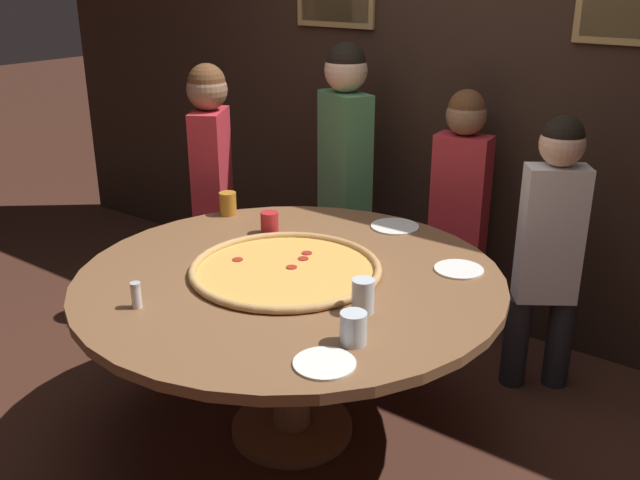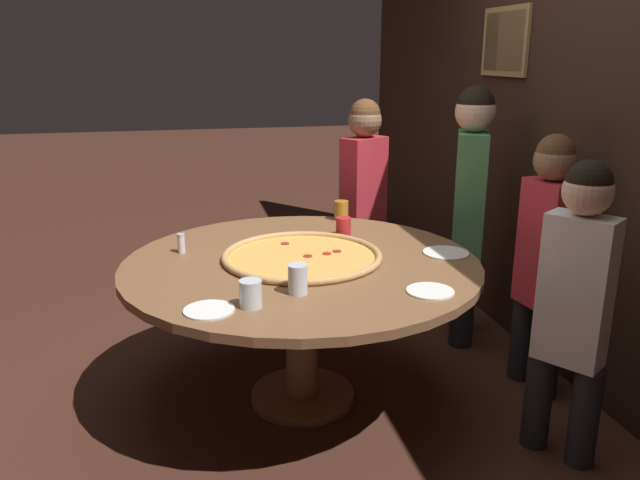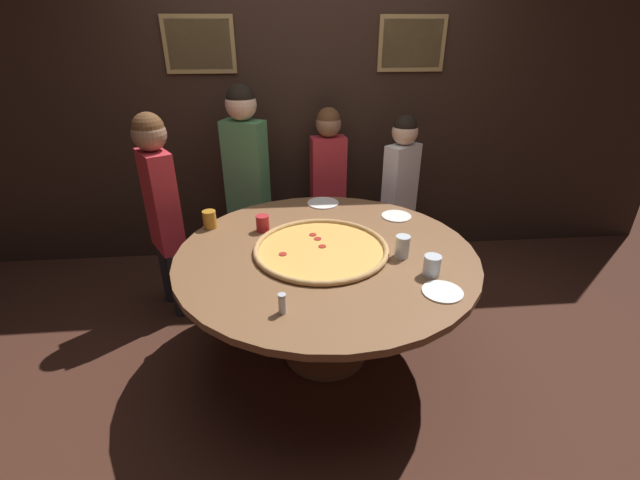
{
  "view_description": "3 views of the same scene",
  "coord_description": "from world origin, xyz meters",
  "px_view_note": "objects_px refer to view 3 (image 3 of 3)",
  "views": [
    {
      "loc": [
        1.64,
        -1.98,
        1.89
      ],
      "look_at": [
        0.11,
        0.06,
        0.89
      ],
      "focal_mm": 40.0,
      "sensor_mm": 36.0,
      "label": 1
    },
    {
      "loc": [
        2.75,
        -0.54,
        1.68
      ],
      "look_at": [
        -0.03,
        0.1,
        0.83
      ],
      "focal_mm": 35.0,
      "sensor_mm": 36.0,
      "label": 2
    },
    {
      "loc": [
        -0.23,
        -2.11,
        1.9
      ],
      "look_at": [
        -0.03,
        0.06,
        0.79
      ],
      "focal_mm": 24.0,
      "sensor_mm": 36.0,
      "label": 3
    }
  ],
  "objects_px": {
    "giant_pizza": "(321,249)",
    "drink_cup_far_right": "(432,266)",
    "white_plate_left_side": "(323,203)",
    "white_plate_beside_cup": "(396,216)",
    "drink_cup_near_right": "(210,219)",
    "diner_centre_back": "(328,179)",
    "condiment_shaker": "(282,303)",
    "diner_side_left": "(400,188)",
    "drink_cup_near_left": "(263,223)",
    "dining_table": "(326,269)",
    "diner_side_right": "(162,206)",
    "white_plate_near_front": "(442,292)",
    "drink_cup_beside_pizza": "(402,246)",
    "diner_far_left": "(246,173)"
  },
  "relations": [
    {
      "from": "diner_side_left",
      "to": "white_plate_beside_cup",
      "type": "bearing_deg",
      "value": 38.33
    },
    {
      "from": "dining_table",
      "to": "drink_cup_near_right",
      "type": "relative_size",
      "value": 15.1
    },
    {
      "from": "giant_pizza",
      "to": "drink_cup_far_right",
      "type": "relative_size",
      "value": 7.03
    },
    {
      "from": "dining_table",
      "to": "white_plate_near_front",
      "type": "relative_size",
      "value": 8.64
    },
    {
      "from": "dining_table",
      "to": "giant_pizza",
      "type": "distance_m",
      "value": 0.14
    },
    {
      "from": "drink_cup_near_right",
      "to": "dining_table",
      "type": "bearing_deg",
      "value": -28.58
    },
    {
      "from": "condiment_shaker",
      "to": "diner_far_left",
      "type": "relative_size",
      "value": 0.06
    },
    {
      "from": "drink_cup_near_right",
      "to": "diner_side_left",
      "type": "height_order",
      "value": "diner_side_left"
    },
    {
      "from": "dining_table",
      "to": "diner_far_left",
      "type": "xyz_separation_m",
      "value": [
        -0.51,
        1.1,
        0.24
      ]
    },
    {
      "from": "giant_pizza",
      "to": "white_plate_left_side",
      "type": "xyz_separation_m",
      "value": [
        0.08,
        0.7,
        -0.01
      ]
    },
    {
      "from": "white_plate_beside_cup",
      "to": "condiment_shaker",
      "type": "relative_size",
      "value": 2.04
    },
    {
      "from": "white_plate_beside_cup",
      "to": "condiment_shaker",
      "type": "xyz_separation_m",
      "value": [
        -0.77,
        -0.99,
        0.05
      ]
    },
    {
      "from": "condiment_shaker",
      "to": "drink_cup_near_left",
      "type": "bearing_deg",
      "value": 97.37
    },
    {
      "from": "white_plate_beside_cup",
      "to": "diner_far_left",
      "type": "xyz_separation_m",
      "value": [
        -1.02,
        0.66,
        0.11
      ]
    },
    {
      "from": "white_plate_left_side",
      "to": "diner_side_right",
      "type": "bearing_deg",
      "value": -174.96
    },
    {
      "from": "drink_cup_near_right",
      "to": "diner_centre_back",
      "type": "distance_m",
      "value": 1.17
    },
    {
      "from": "drink_cup_beside_pizza",
      "to": "giant_pizza",
      "type": "bearing_deg",
      "value": 166.57
    },
    {
      "from": "drink_cup_near_right",
      "to": "white_plate_left_side",
      "type": "xyz_separation_m",
      "value": [
        0.75,
        0.33,
        -0.05
      ]
    },
    {
      "from": "drink_cup_far_right",
      "to": "white_plate_left_side",
      "type": "xyz_separation_m",
      "value": [
        -0.46,
        1.01,
        -0.05
      ]
    },
    {
      "from": "condiment_shaker",
      "to": "diner_side_left",
      "type": "height_order",
      "value": "diner_side_left"
    },
    {
      "from": "drink_cup_near_right",
      "to": "drink_cup_beside_pizza",
      "type": "bearing_deg",
      "value": -23.21
    },
    {
      "from": "drink_cup_far_right",
      "to": "white_plate_left_side",
      "type": "height_order",
      "value": "drink_cup_far_right"
    },
    {
      "from": "white_plate_left_side",
      "to": "diner_centre_back",
      "type": "bearing_deg",
      "value": 79.74
    },
    {
      "from": "dining_table",
      "to": "white_plate_near_front",
      "type": "xyz_separation_m",
      "value": [
        0.51,
        -0.46,
        0.12
      ]
    },
    {
      "from": "giant_pizza",
      "to": "drink_cup_beside_pizza",
      "type": "distance_m",
      "value": 0.45
    },
    {
      "from": "dining_table",
      "to": "diner_side_left",
      "type": "xyz_separation_m",
      "value": [
        0.69,
        0.99,
        0.11
      ]
    },
    {
      "from": "dining_table",
      "to": "diner_centre_back",
      "type": "relative_size",
      "value": 1.28
    },
    {
      "from": "drink_cup_near_right",
      "to": "giant_pizza",
      "type": "bearing_deg",
      "value": -28.97
    },
    {
      "from": "dining_table",
      "to": "drink_cup_beside_pizza",
      "type": "bearing_deg",
      "value": -13.1
    },
    {
      "from": "condiment_shaker",
      "to": "diner_side_left",
      "type": "relative_size",
      "value": 0.07
    },
    {
      "from": "condiment_shaker",
      "to": "diner_side_left",
      "type": "xyz_separation_m",
      "value": [
        0.94,
        1.55,
        -0.05
      ]
    },
    {
      "from": "drink_cup_far_right",
      "to": "white_plate_beside_cup",
      "type": "bearing_deg",
      "value": 89.43
    },
    {
      "from": "dining_table",
      "to": "diner_side_left",
      "type": "bearing_deg",
      "value": 55.37
    },
    {
      "from": "drink_cup_near_right",
      "to": "white_plate_left_side",
      "type": "height_order",
      "value": "drink_cup_near_right"
    },
    {
      "from": "white_plate_beside_cup",
      "to": "diner_centre_back",
      "type": "bearing_deg",
      "value": 116.32
    },
    {
      "from": "giant_pizza",
      "to": "diner_side_left",
      "type": "xyz_separation_m",
      "value": [
        0.71,
        0.99,
        -0.02
      ]
    },
    {
      "from": "diner_side_left",
      "to": "drink_cup_near_right",
      "type": "bearing_deg",
      "value": -10.6
    },
    {
      "from": "diner_side_right",
      "to": "diner_side_left",
      "type": "bearing_deg",
      "value": -108.34
    },
    {
      "from": "drink_cup_beside_pizza",
      "to": "drink_cup_near_right",
      "type": "bearing_deg",
      "value": 156.79
    },
    {
      "from": "drink_cup_near_left",
      "to": "diner_side_left",
      "type": "distance_m",
      "value": 1.26
    },
    {
      "from": "drink_cup_far_right",
      "to": "diner_side_right",
      "type": "bearing_deg",
      "value": 149.38
    },
    {
      "from": "drink_cup_near_left",
      "to": "drink_cup_near_right",
      "type": "xyz_separation_m",
      "value": [
        -0.33,
        0.08,
        0.01
      ]
    },
    {
      "from": "white_plate_near_front",
      "to": "giant_pizza",
      "type": "bearing_deg",
      "value": 139.01
    },
    {
      "from": "diner_side_right",
      "to": "white_plate_left_side",
      "type": "bearing_deg",
      "value": -115.65
    },
    {
      "from": "dining_table",
      "to": "giant_pizza",
      "type": "xyz_separation_m",
      "value": [
        -0.03,
        0.01,
        0.13
      ]
    },
    {
      "from": "dining_table",
      "to": "condiment_shaker",
      "type": "relative_size",
      "value": 17.47
    },
    {
      "from": "dining_table",
      "to": "white_plate_near_front",
      "type": "bearing_deg",
      "value": -41.93
    },
    {
      "from": "white_plate_near_front",
      "to": "diner_centre_back",
      "type": "xyz_separation_m",
      "value": [
        -0.37,
        1.66,
        0.01
      ]
    },
    {
      "from": "white_plate_near_front",
      "to": "drink_cup_beside_pizza",
      "type": "bearing_deg",
      "value": 105.8
    },
    {
      "from": "drink_cup_near_left",
      "to": "diner_centre_back",
      "type": "height_order",
      "value": "diner_centre_back"
    }
  ]
}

